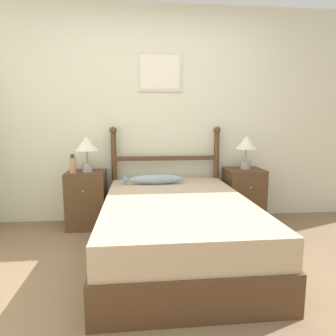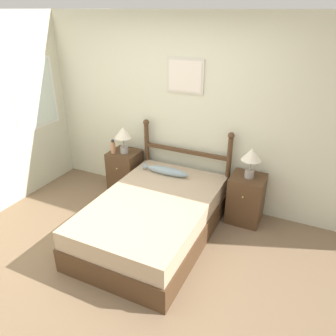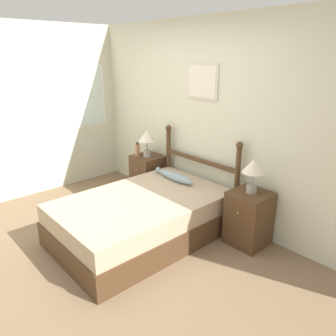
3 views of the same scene
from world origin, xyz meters
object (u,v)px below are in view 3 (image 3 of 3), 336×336
at_px(bottle, 137,149).
at_px(fish_pillow, 175,176).
at_px(nightstand_left, 148,176).
at_px(nightstand_right, 249,218).
at_px(bed, 142,218).
at_px(table_lamp_right, 253,169).
at_px(table_lamp_left, 147,138).

bearing_deg(bottle, fish_pillow, -4.02).
height_order(nightstand_left, fish_pillow, nightstand_left).
height_order(nightstand_left, nightstand_right, same).
height_order(bed, table_lamp_right, table_lamp_right).
distance_m(nightstand_right, bottle, 2.02).
bearing_deg(nightstand_left, table_lamp_right, -0.17).
distance_m(nightstand_left, table_lamp_left, 0.61).
relative_size(table_lamp_right, fish_pillow, 0.59).
relative_size(bed, nightstand_left, 3.15).
bearing_deg(nightstand_left, table_lamp_left, -48.28).
relative_size(bed, table_lamp_right, 5.11).
bearing_deg(table_lamp_left, table_lamp_right, 0.68).
height_order(nightstand_left, table_lamp_left, table_lamp_left).
xyz_separation_m(bed, nightstand_right, (0.93, 0.83, 0.07)).
xyz_separation_m(nightstand_left, fish_pillow, (0.77, -0.16, 0.25)).
bearing_deg(bottle, table_lamp_right, 2.68).
xyz_separation_m(table_lamp_left, fish_pillow, (0.75, -0.13, -0.36)).
relative_size(table_lamp_left, fish_pillow, 0.59).
xyz_separation_m(bed, fish_pillow, (-0.15, 0.67, 0.31)).
xyz_separation_m(nightstand_right, bottle, (-1.97, -0.10, 0.42)).
relative_size(nightstand_right, table_lamp_right, 1.62).
height_order(nightstand_left, table_lamp_right, table_lamp_right).
distance_m(bottle, fish_pillow, 0.91).
height_order(table_lamp_right, fish_pillow, table_lamp_right).
bearing_deg(bottle, table_lamp_left, 26.27).
bearing_deg(fish_pillow, table_lamp_right, 8.13).
xyz_separation_m(bed, table_lamp_right, (0.93, 0.82, 0.67)).
height_order(nightstand_left, bottle, bottle).
bearing_deg(fish_pillow, table_lamp_left, 169.86).
bearing_deg(bed, bottle, 145.09).
bearing_deg(bed, nightstand_left, 138.20).
relative_size(nightstand_right, fish_pillow, 0.96).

